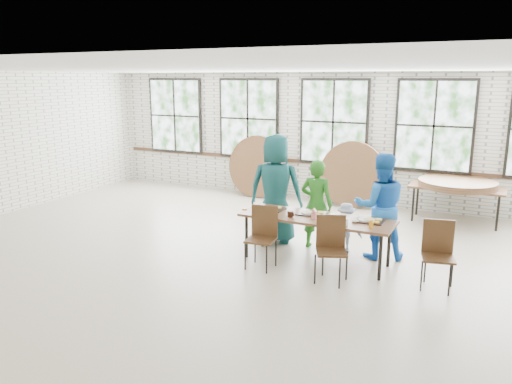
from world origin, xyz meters
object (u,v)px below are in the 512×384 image
Objects in this scene: dining_table at (316,220)px; chair_near_left at (263,231)px; storage_table at (457,189)px; chair_near_right at (331,243)px.

chair_near_left is (-0.68, -0.53, -0.13)m from dining_table.
chair_near_left is at bearing -120.58° from storage_table.
chair_near_right reaches higher than storage_table.
storage_table is (2.45, 3.88, 0.13)m from chair_near_left.
chair_near_right is 0.52× the size of storage_table.
dining_table is at bearing 103.23° from chair_near_right.
dining_table is 0.74m from chair_near_right.
dining_table is 2.54× the size of chair_near_left.
storage_table is at bearing 50.94° from chair_near_left.
chair_near_right is 4.16m from storage_table.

